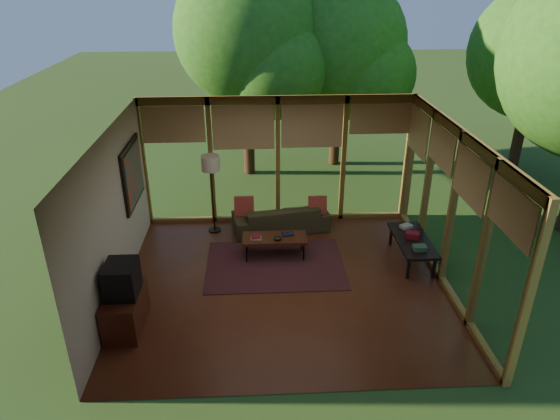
{
  "coord_description": "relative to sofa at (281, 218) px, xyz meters",
  "views": [
    {
      "loc": [
        -0.46,
        -7.24,
        4.91
      ],
      "look_at": [
        -0.05,
        0.7,
        1.09
      ],
      "focal_mm": 32.0,
      "sensor_mm": 36.0,
      "label": 1
    }
  ],
  "objects": [
    {
      "name": "window_wall_back",
      "position": [
        -0.04,
        0.5,
        1.07
      ],
      "size": [
        5.5,
        0.12,
        2.7
      ],
      "primitive_type": "cube",
      "color": "olive",
      "rests_on": "ground"
    },
    {
      "name": "tree_ne",
      "position": [
        1.7,
        4.02,
        2.91
      ],
      "size": [
        3.45,
        3.45,
        4.93
      ],
      "color": "#3D2516",
      "rests_on": "ground"
    },
    {
      "name": "sofa",
      "position": [
        0.0,
        0.0,
        0.0
      ],
      "size": [
        2.06,
        1.1,
        0.57
      ],
      "primitive_type": "imported",
      "rotation": [
        0.0,
        0.0,
        3.32
      ],
      "color": "#3D371E",
      "rests_on": "floor"
    },
    {
      "name": "console_book_c",
      "position": [
        2.36,
        -0.9,
        0.2
      ],
      "size": [
        0.26,
        0.24,
        0.06
      ],
      "primitive_type": "cube",
      "rotation": [
        0.0,
        0.0,
        0.47
      ],
      "color": "#B4ABA3",
      "rests_on": "side_console"
    },
    {
      "name": "rug",
      "position": [
        -0.18,
        -1.38,
        -0.28
      ],
      "size": [
        2.52,
        1.78,
        0.01
      ],
      "primitive_type": "cube",
      "color": "maroon",
      "rests_on": "floor"
    },
    {
      "name": "ceiling",
      "position": [
        -0.04,
        -2.0,
        2.42
      ],
      "size": [
        5.5,
        5.5,
        0.0
      ],
      "primitive_type": "plane",
      "rotation": [
        3.14,
        0.0,
        0.0
      ],
      "color": "white",
      "rests_on": "ground"
    },
    {
      "name": "wall_painting",
      "position": [
        -2.75,
        -0.6,
        1.27
      ],
      "size": [
        0.06,
        1.35,
        1.15
      ],
      "color": "black",
      "rests_on": "wall_left"
    },
    {
      "name": "ct_book_upper",
      "position": [
        -0.52,
        -1.14,
        0.18
      ],
      "size": [
        0.18,
        0.15,
        0.03
      ],
      "primitive_type": "cube",
      "rotation": [
        0.0,
        0.0,
        0.11
      ],
      "color": "maroon",
      "rests_on": "coffee_table"
    },
    {
      "name": "pillow_left",
      "position": [
        -0.75,
        -0.05,
        0.29
      ],
      "size": [
        0.4,
        0.21,
        0.42
      ],
      "primitive_type": "cube",
      "rotation": [
        -0.21,
        0.0,
        0.0
      ],
      "color": "maroon",
      "rests_on": "sofa"
    },
    {
      "name": "wall_front",
      "position": [
        -0.04,
        -4.5,
        1.07
      ],
      "size": [
        5.5,
        0.04,
        2.7
      ],
      "primitive_type": "cube",
      "color": "beige",
      "rests_on": "ground"
    },
    {
      "name": "console_book_b",
      "position": [
        2.36,
        -1.3,
        0.23
      ],
      "size": [
        0.29,
        0.25,
        0.11
      ],
      "primitive_type": "cube",
      "rotation": [
        0.0,
        0.0,
        -0.36
      ],
      "color": "maroon",
      "rests_on": "side_console"
    },
    {
      "name": "side_console",
      "position": [
        2.36,
        -1.35,
        0.13
      ],
      "size": [
        0.6,
        1.4,
        0.46
      ],
      "color": "black",
      "rests_on": "floor"
    },
    {
      "name": "ct_book_side",
      "position": [
        0.08,
        -1.01,
        0.16
      ],
      "size": [
        0.22,
        0.18,
        0.03
      ],
      "primitive_type": "cube",
      "rotation": [
        0.0,
        0.0,
        0.14
      ],
      "color": "black",
      "rests_on": "coffee_table"
    },
    {
      "name": "pillow_right",
      "position": [
        0.75,
        -0.05,
        0.28
      ],
      "size": [
        0.37,
        0.2,
        0.39
      ],
      "primitive_type": "cube",
      "rotation": [
        -0.21,
        0.0,
        0.0
      ],
      "color": "maroon",
      "rests_on": "sofa"
    },
    {
      "name": "window_wall_right",
      "position": [
        2.71,
        -2.0,
        1.07
      ],
      "size": [
        0.12,
        5.0,
        2.7
      ],
      "primitive_type": "cube",
      "color": "olive",
      "rests_on": "ground"
    },
    {
      "name": "tree_far",
      "position": [
        6.47,
        3.13,
        2.8
      ],
      "size": [
        3.3,
        3.3,
        4.75
      ],
      "color": "#3D2516",
      "rests_on": "ground"
    },
    {
      "name": "tree_nw",
      "position": [
        -0.66,
        3.41,
        3.3
      ],
      "size": [
        3.48,
        3.48,
        5.33
      ],
      "color": "#3D2516",
      "rests_on": "ground"
    },
    {
      "name": "television",
      "position": [
        -2.49,
        -3.01,
        0.57
      ],
      "size": [
        0.45,
        0.55,
        0.5
      ],
      "primitive_type": "cube",
      "color": "black",
      "rests_on": "media_cabinet"
    },
    {
      "name": "floor",
      "position": [
        -0.04,
        -2.0,
        -0.28
      ],
      "size": [
        5.5,
        5.5,
        0.0
      ],
      "primitive_type": "plane",
      "color": "#5E2B18",
      "rests_on": "ground"
    },
    {
      "name": "console_book_a",
      "position": [
        2.36,
        -1.75,
        0.21
      ],
      "size": [
        0.24,
        0.18,
        0.08
      ],
      "primitive_type": "cube",
      "rotation": [
        0.0,
        0.0,
        -0.03
      ],
      "color": "#37604C",
      "rests_on": "side_console"
    },
    {
      "name": "wall_left",
      "position": [
        -2.79,
        -2.0,
        1.07
      ],
      "size": [
        0.04,
        5.0,
        2.7
      ],
      "primitive_type": "cube",
      "color": "beige",
      "rests_on": "ground"
    },
    {
      "name": "ct_bowl",
      "position": [
        -0.12,
        -1.19,
        0.18
      ],
      "size": [
        0.16,
        0.16,
        0.07
      ],
      "primitive_type": "ellipsoid",
      "color": "black",
      "rests_on": "coffee_table"
    },
    {
      "name": "floor_lamp",
      "position": [
        -1.38,
        0.03,
        1.12
      ],
      "size": [
        0.36,
        0.36,
        1.65
      ],
      "color": "black",
      "rests_on": "floor"
    },
    {
      "name": "exterior_lawn",
      "position": [
        7.96,
        6.0,
        -0.29
      ],
      "size": [
        40.0,
        40.0,
        0.0
      ],
      "primitive_type": "plane",
      "color": "#2B4D1C",
      "rests_on": "ground"
    },
    {
      "name": "coffee_table",
      "position": [
        -0.17,
        -1.09,
        0.11
      ],
      "size": [
        1.2,
        0.5,
        0.43
      ],
      "color": "#4D2115",
      "rests_on": "floor"
    },
    {
      "name": "media_cabinet",
      "position": [
        -2.51,
        -3.01,
        0.02
      ],
      "size": [
        0.5,
        1.0,
        0.6
      ],
      "primitive_type": "cube",
      "color": "#4D2115",
      "rests_on": "floor"
    },
    {
      "name": "ct_book_lower",
      "position": [
        -0.52,
        -1.14,
        0.15
      ],
      "size": [
        0.2,
        0.16,
        0.03
      ],
      "primitive_type": "cube",
      "rotation": [
        0.0,
        0.0,
        -0.05
      ],
      "color": "#B4ABA3",
      "rests_on": "coffee_table"
    }
  ]
}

